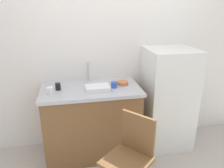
{
  "coord_description": "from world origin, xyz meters",
  "views": [
    {
      "loc": [
        -0.57,
        -1.77,
        1.86
      ],
      "look_at": [
        -0.11,
        0.6,
        0.97
      ],
      "focal_mm": 34.54,
      "sensor_mm": 36.0,
      "label": 1
    }
  ],
  "objects_px": {
    "chair": "(130,156)",
    "refrigerator": "(167,99)",
    "terracotta_bowl": "(123,83)",
    "dish_tray": "(98,88)",
    "cup_white": "(50,91)",
    "cup_black": "(58,87)",
    "cup_blue": "(114,85)"
  },
  "relations": [
    {
      "from": "cup_black",
      "to": "dish_tray",
      "type": "bearing_deg",
      "value": -11.23
    },
    {
      "from": "dish_tray",
      "to": "cup_black",
      "type": "relative_size",
      "value": 3.39
    },
    {
      "from": "dish_tray",
      "to": "chair",
      "type": "bearing_deg",
      "value": -73.12
    },
    {
      "from": "chair",
      "to": "terracotta_bowl",
      "type": "relative_size",
      "value": 6.32
    },
    {
      "from": "chair",
      "to": "terracotta_bowl",
      "type": "bearing_deg",
      "value": 130.37
    },
    {
      "from": "cup_black",
      "to": "cup_blue",
      "type": "distance_m",
      "value": 0.66
    },
    {
      "from": "cup_black",
      "to": "refrigerator",
      "type": "bearing_deg",
      "value": 0.36
    },
    {
      "from": "cup_black",
      "to": "cup_blue",
      "type": "xyz_separation_m",
      "value": [
        0.66,
        -0.05,
        -0.0
      ]
    },
    {
      "from": "terracotta_bowl",
      "to": "cup_white",
      "type": "height_order",
      "value": "cup_white"
    },
    {
      "from": "cup_white",
      "to": "cup_blue",
      "type": "xyz_separation_m",
      "value": [
        0.74,
        0.06,
        -0.0
      ]
    },
    {
      "from": "cup_blue",
      "to": "refrigerator",
      "type": "bearing_deg",
      "value": 4.78
    },
    {
      "from": "chair",
      "to": "cup_black",
      "type": "height_order",
      "value": "cup_black"
    },
    {
      "from": "dish_tray",
      "to": "cup_blue",
      "type": "relative_size",
      "value": 3.73
    },
    {
      "from": "terracotta_bowl",
      "to": "dish_tray",
      "type": "bearing_deg",
      "value": -159.66
    },
    {
      "from": "chair",
      "to": "cup_blue",
      "type": "height_order",
      "value": "cup_blue"
    },
    {
      "from": "refrigerator",
      "to": "dish_tray",
      "type": "distance_m",
      "value": 0.99
    },
    {
      "from": "dish_tray",
      "to": "cup_white",
      "type": "relative_size",
      "value": 3.51
    },
    {
      "from": "refrigerator",
      "to": "cup_white",
      "type": "distance_m",
      "value": 1.51
    },
    {
      "from": "refrigerator",
      "to": "chair",
      "type": "relative_size",
      "value": 1.52
    },
    {
      "from": "chair",
      "to": "refrigerator",
      "type": "bearing_deg",
      "value": 96.24
    },
    {
      "from": "dish_tray",
      "to": "cup_blue",
      "type": "height_order",
      "value": "cup_blue"
    },
    {
      "from": "refrigerator",
      "to": "cup_blue",
      "type": "height_order",
      "value": "refrigerator"
    },
    {
      "from": "refrigerator",
      "to": "terracotta_bowl",
      "type": "height_order",
      "value": "refrigerator"
    },
    {
      "from": "dish_tray",
      "to": "terracotta_bowl",
      "type": "relative_size",
      "value": 1.99
    },
    {
      "from": "chair",
      "to": "cup_blue",
      "type": "bearing_deg",
      "value": 139.25
    },
    {
      "from": "chair",
      "to": "cup_blue",
      "type": "distance_m",
      "value": 0.87
    },
    {
      "from": "dish_tray",
      "to": "terracotta_bowl",
      "type": "xyz_separation_m",
      "value": [
        0.33,
        0.12,
        -0.0
      ]
    },
    {
      "from": "refrigerator",
      "to": "cup_white",
      "type": "height_order",
      "value": "refrigerator"
    },
    {
      "from": "cup_black",
      "to": "cup_blue",
      "type": "height_order",
      "value": "cup_black"
    },
    {
      "from": "cup_white",
      "to": "cup_blue",
      "type": "height_order",
      "value": "cup_white"
    },
    {
      "from": "refrigerator",
      "to": "cup_black",
      "type": "height_order",
      "value": "refrigerator"
    },
    {
      "from": "terracotta_bowl",
      "to": "chair",
      "type": "bearing_deg",
      "value": -98.18
    }
  ]
}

